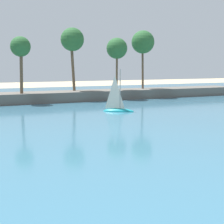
# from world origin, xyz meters

# --- Properties ---
(sailboat_near_shore) EXTENTS (4.28, 3.59, 6.29)m
(sailboat_near_shore) POSITION_xyz_m (15.80, 39.30, 0.63)
(sailboat_near_shore) COLOR teal
(sailboat_near_shore) RESTS_ON sea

